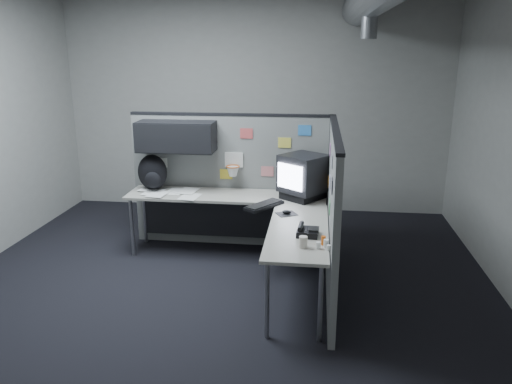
# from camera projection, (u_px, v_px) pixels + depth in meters

# --- Properties ---
(room) EXTENTS (5.62, 5.62, 3.22)m
(room) POSITION_uv_depth(u_px,v_px,m) (277.00, 79.00, 4.40)
(room) COLOR black
(room) RESTS_ON ground
(partition_back) EXTENTS (2.44, 0.42, 1.63)m
(partition_back) POSITION_uv_depth(u_px,v_px,m) (217.00, 167.00, 5.97)
(partition_back) COLOR slate
(partition_back) RESTS_ON ground
(partition_right) EXTENTS (0.07, 2.23, 1.63)m
(partition_right) POSITION_uv_depth(u_px,v_px,m) (332.00, 212.00, 4.89)
(partition_right) COLOR slate
(partition_right) RESTS_ON ground
(desk) EXTENTS (2.31, 2.11, 0.73)m
(desk) POSITION_uv_depth(u_px,v_px,m) (244.00, 212.00, 5.52)
(desk) COLOR #A09C90
(desk) RESTS_ON ground
(monitor) EXTENTS (0.61, 0.61, 0.50)m
(monitor) POSITION_uv_depth(u_px,v_px,m) (303.00, 176.00, 5.57)
(monitor) COLOR black
(monitor) RESTS_ON desk
(keyboard) EXTENTS (0.41, 0.49, 0.04)m
(keyboard) POSITION_uv_depth(u_px,v_px,m) (264.00, 205.00, 5.32)
(keyboard) COLOR black
(keyboard) RESTS_ON desk
(mouse) EXTENTS (0.25, 0.23, 0.04)m
(mouse) POSITION_uv_depth(u_px,v_px,m) (287.00, 213.00, 5.09)
(mouse) COLOR black
(mouse) RESTS_ON desk
(phone) EXTENTS (0.20, 0.22, 0.10)m
(phone) POSITION_uv_depth(u_px,v_px,m) (307.00, 231.00, 4.51)
(phone) COLOR black
(phone) RESTS_ON desk
(bottles) EXTENTS (0.13, 0.17, 0.08)m
(bottles) POSITION_uv_depth(u_px,v_px,m) (324.00, 244.00, 4.24)
(bottles) COLOR silver
(bottles) RESTS_ON desk
(cup) EXTENTS (0.08, 0.08, 0.10)m
(cup) POSITION_uv_depth(u_px,v_px,m) (303.00, 242.00, 4.23)
(cup) COLOR #BCB2A5
(cup) RESTS_ON desk
(papers) EXTENTS (0.79, 0.54, 0.02)m
(papers) POSITION_uv_depth(u_px,v_px,m) (169.00, 192.00, 5.84)
(papers) COLOR white
(papers) RESTS_ON desk
(backpack) EXTENTS (0.36, 0.32, 0.43)m
(backpack) POSITION_uv_depth(u_px,v_px,m) (152.00, 173.00, 5.91)
(backpack) COLOR black
(backpack) RESTS_ON desk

